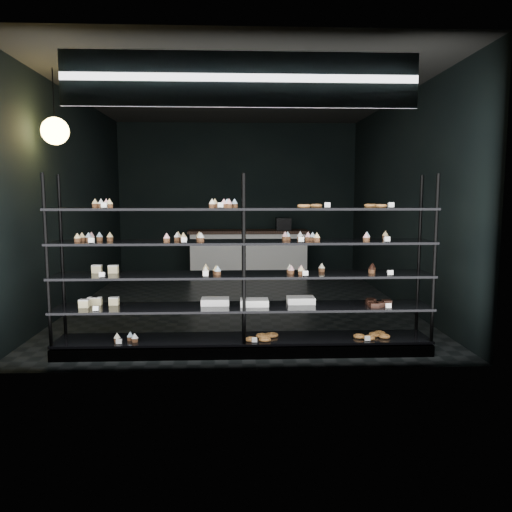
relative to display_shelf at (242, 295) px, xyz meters
name	(u,v)px	position (x,y,z in m)	size (l,w,h in m)	color
room	(239,201)	(0.00, 2.45, 0.97)	(5.01, 6.01, 3.20)	black
display_shelf	(242,295)	(0.00, 0.00, 0.00)	(4.00, 0.50, 1.91)	black
signage	(241,80)	(0.00, -0.48, 2.12)	(3.30, 0.05, 0.50)	#0B0B3A
pendant_lamp	(55,131)	(-2.20, 0.93, 1.82)	(0.32, 0.32, 0.89)	black
service_counter	(249,253)	(0.22, 4.95, -0.13)	(2.44, 0.65, 1.23)	silver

